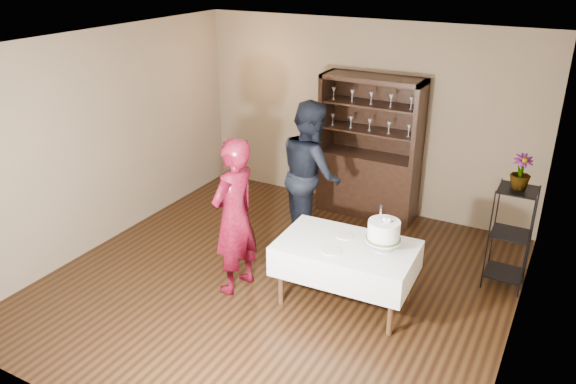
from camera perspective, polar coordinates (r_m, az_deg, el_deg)
name	(u,v)px	position (r m, az deg, el deg)	size (l,w,h in m)	color
floor	(279,282)	(6.59, -0.93, -9.12)	(5.00, 5.00, 0.00)	black
ceiling	(277,45)	(5.62, -1.11, 14.75)	(5.00, 5.00, 0.00)	silver
back_wall	(364,117)	(8.13, 7.75, 7.57)	(5.00, 0.02, 2.70)	brown
wall_left	(105,139)	(7.46, -18.06, 5.14)	(0.02, 5.00, 2.70)	brown
wall_right	(528,225)	(5.31, 23.22, -3.07)	(0.02, 5.00, 2.70)	brown
china_hutch	(368,170)	(8.06, 8.17, 2.25)	(1.40, 0.48, 2.00)	black
plant_etagere	(510,234)	(6.71, 21.67, -3.95)	(0.42, 0.42, 1.20)	black
cake_table	(346,258)	(6.00, 5.92, -6.72)	(1.47, 0.94, 0.71)	silver
woman	(234,217)	(6.10, -5.48, -2.51)	(0.65, 0.43, 1.78)	#35040E
man	(311,173)	(7.11, 2.33, 1.91)	(0.91, 0.71, 1.88)	black
cake	(384,232)	(5.78, 9.70, -4.02)	(0.37, 0.37, 0.51)	silver
plate_near	(331,250)	(5.78, 4.40, -5.92)	(0.22, 0.22, 0.01)	silver
plate_far	(345,236)	(6.07, 5.77, -4.45)	(0.19, 0.19, 0.01)	silver
potted_plant	(521,172)	(6.45, 22.59, 1.91)	(0.21, 0.21, 0.38)	#3E642F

